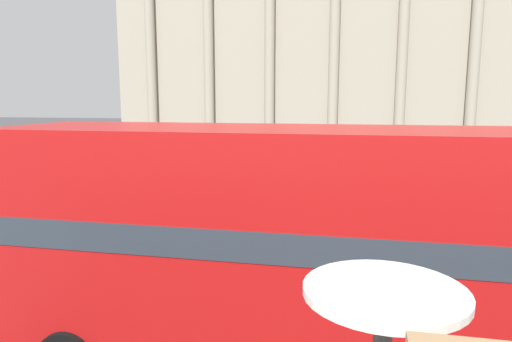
% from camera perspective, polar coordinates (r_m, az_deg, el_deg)
% --- Properties ---
extents(double_decker_bus, '(10.48, 2.74, 4.12)m').
position_cam_1_polar(double_decker_bus, '(7.47, 8.22, -8.83)').
color(double_decker_bus, black).
rests_on(double_decker_bus, ground_plane).
extents(cafe_dining_table, '(0.60, 0.60, 0.73)m').
position_cam_1_polar(cafe_dining_table, '(1.87, 15.55, -19.42)').
color(cafe_dining_table, '#2D2D30').
rests_on(cafe_dining_table, cafe_floor_slab).
extents(plaza_building_left, '(36.05, 11.97, 20.42)m').
position_cam_1_polar(plaza_building_left, '(47.35, 6.50, 15.75)').
color(plaza_building_left, '#A39984').
rests_on(plaza_building_left, ground_plane).
extents(traffic_light_mid, '(0.42, 0.24, 3.49)m').
position_cam_1_polar(traffic_light_mid, '(20.01, 10.93, 2.27)').
color(traffic_light_mid, black).
rests_on(traffic_light_mid, ground_plane).
extents(car_black, '(4.20, 1.93, 1.35)m').
position_cam_1_polar(car_black, '(19.93, 25.35, -3.10)').
color(car_black, black).
rests_on(car_black, ground_plane).
extents(car_white, '(4.20, 1.93, 1.35)m').
position_cam_1_polar(car_white, '(18.57, -1.77, -3.06)').
color(car_white, black).
rests_on(car_white, ground_plane).
extents(pedestrian_yellow, '(0.32, 0.32, 1.70)m').
position_cam_1_polar(pedestrian_yellow, '(34.82, 20.50, 2.48)').
color(pedestrian_yellow, '#282B33').
rests_on(pedestrian_yellow, ground_plane).
extents(pedestrian_grey, '(0.32, 0.32, 1.59)m').
position_cam_1_polar(pedestrian_grey, '(26.15, 6.18, 0.87)').
color(pedestrian_grey, '#282B33').
rests_on(pedestrian_grey, ground_plane).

